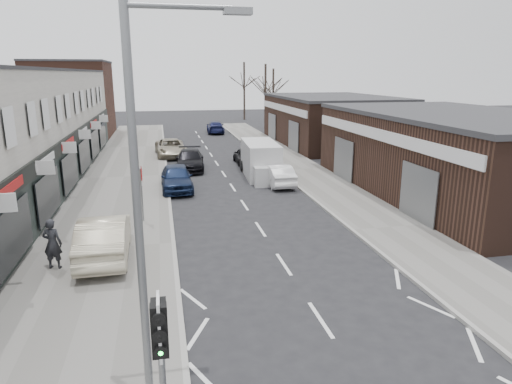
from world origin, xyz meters
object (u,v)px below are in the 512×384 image
parked_car_left_a (177,178)px  parked_car_right_c (215,127)px  pedestrian (52,244)px  white_van (261,161)px  parked_car_right_a (278,175)px  street_lamp (147,198)px  traffic_light (160,341)px  warning_sign (142,177)px  sedan_on_pavement (104,237)px  parked_car_left_b (190,160)px  parked_car_left_c (171,148)px  parked_car_right_b (246,155)px

parked_car_left_a → parked_car_right_c: 27.30m
pedestrian → parked_car_left_a: bearing=-99.7°
white_van → pedestrian: bearing=-124.4°
parked_car_right_c → parked_car_right_a: bearing=95.4°
white_van → pedestrian: (-10.52, -13.55, -0.07)m
street_lamp → traffic_light: bearing=-84.1°
warning_sign → sedan_on_pavement: size_ratio=0.55×
sedan_on_pavement → parked_car_left_b: 16.76m
sedan_on_pavement → parked_car_left_b: sedan_on_pavement is taller
sedan_on_pavement → parked_car_right_c: 37.97m
street_lamp → parked_car_left_b: street_lamp is taller
sedan_on_pavement → parked_car_left_c: (3.06, 22.07, -0.19)m
warning_sign → traffic_light: bearing=-86.9°
traffic_light → sedan_on_pavement: traffic_light is taller
parked_car_left_c → parked_car_right_c: size_ratio=1.11×
parked_car_left_a → parked_car_right_a: parked_car_left_a is taller
white_van → sedan_on_pavement: size_ratio=1.25×
parked_car_right_a → parked_car_right_b: bearing=-85.2°
traffic_light → warning_sign: 14.04m
white_van → traffic_light: bearing=-103.2°
warning_sign → parked_car_right_c: bearing=77.3°
traffic_light → parked_car_right_b: size_ratio=0.80×
traffic_light → pedestrian: 9.95m
traffic_light → parked_car_right_a: 21.43m
traffic_light → street_lamp: street_lamp is taller
sedan_on_pavement → parked_car_right_c: size_ratio=1.03×
parked_car_right_b → pedestrian: bearing=60.9°
pedestrian → parked_car_left_a: 11.90m
parked_car_left_b → parked_car_right_c: 21.22m
warning_sign → parked_car_right_a: 10.19m
street_lamp → parked_car_right_c: size_ratio=1.68×
street_lamp → parked_car_left_b: bearing=84.6°
parked_car_left_a → parked_car_left_c: (0.00, 11.82, -0.04)m
parked_car_left_c → parked_car_right_c: 15.92m
parked_car_left_c → warning_sign: bearing=-98.9°
sedan_on_pavement → parked_car_left_b: size_ratio=1.00×
traffic_light → parked_car_right_b: bearing=76.5°
pedestrian → parked_car_left_a: size_ratio=0.41×
parked_car_left_c → parked_car_left_b: bearing=-81.7°
warning_sign → pedestrian: 5.84m
parked_car_right_a → parked_car_right_b: (-0.68, 7.32, -0.01)m
pedestrian → warning_sign: bearing=-107.5°
parked_car_left_c → parked_car_right_b: size_ratio=1.36×
warning_sign → parked_car_right_b: warning_sign is taller
parked_car_right_a → parked_car_right_c: size_ratio=0.85×
white_van → parked_car_left_a: bearing=-152.2°
white_van → parked_car_right_a: size_ratio=1.50×
street_lamp → parked_car_right_b: bearing=75.6°
parked_car_left_b → parked_car_right_b: size_ratio=1.27×
parked_car_right_a → warning_sign: bearing=36.5°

